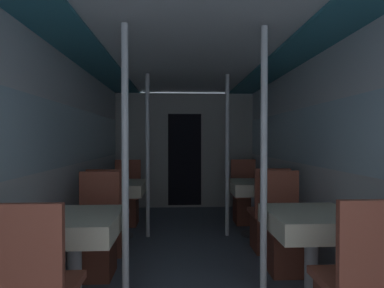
% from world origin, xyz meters
% --- Properties ---
extents(wall_left, '(0.05, 6.63, 2.20)m').
position_xyz_m(wall_left, '(-1.35, 1.92, 1.14)').
color(wall_left, silver).
rests_on(wall_left, ground_plane).
extents(wall_right, '(0.05, 6.63, 2.20)m').
position_xyz_m(wall_right, '(1.35, 1.92, 1.14)').
color(wall_right, silver).
rests_on(wall_right, ground_plane).
extents(ceiling_panel, '(2.70, 6.63, 0.07)m').
position_xyz_m(ceiling_panel, '(0.00, 1.92, 2.25)').
color(ceiling_panel, silver).
rests_on(ceiling_panel, wall_left).
extents(bulkhead_far, '(2.65, 0.09, 2.20)m').
position_xyz_m(bulkhead_far, '(0.00, 4.41, 1.10)').
color(bulkhead_far, '#A8A8A3').
rests_on(bulkhead_far, ground_plane).
extents(dining_table_left_0, '(0.68, 0.68, 0.74)m').
position_xyz_m(dining_table_left_0, '(-0.93, 0.92, 0.62)').
color(dining_table_left_0, '#4C4C51').
rests_on(dining_table_left_0, ground_plane).
extents(chair_left_far_0, '(0.41, 0.41, 0.99)m').
position_xyz_m(chair_left_far_0, '(-0.93, 1.52, 0.31)').
color(chair_left_far_0, brown).
rests_on(chair_left_far_0, ground_plane).
extents(support_pole_left_0, '(0.05, 0.05, 2.20)m').
position_xyz_m(support_pole_left_0, '(-0.54, 0.92, 1.10)').
color(support_pole_left_0, silver).
rests_on(support_pole_left_0, ground_plane).
extents(dining_table_left_1, '(0.68, 0.68, 0.74)m').
position_xyz_m(dining_table_left_1, '(-0.93, 2.66, 0.62)').
color(dining_table_left_1, '#4C4C51').
rests_on(dining_table_left_1, ground_plane).
extents(chair_left_near_1, '(0.41, 0.41, 0.99)m').
position_xyz_m(chair_left_near_1, '(-0.93, 2.06, 0.31)').
color(chair_left_near_1, brown).
rests_on(chair_left_near_1, ground_plane).
extents(chair_left_far_1, '(0.41, 0.41, 0.99)m').
position_xyz_m(chair_left_far_1, '(-0.93, 3.25, 0.31)').
color(chair_left_far_1, brown).
rests_on(chair_left_far_1, ground_plane).
extents(support_pole_left_1, '(0.05, 0.05, 2.20)m').
position_xyz_m(support_pole_left_1, '(-0.54, 2.66, 1.10)').
color(support_pole_left_1, silver).
rests_on(support_pole_left_1, ground_plane).
extents(dining_table_right_0, '(0.68, 0.68, 0.74)m').
position_xyz_m(dining_table_right_0, '(0.93, 0.92, 0.62)').
color(dining_table_right_0, '#4C4C51').
rests_on(dining_table_right_0, ground_plane).
extents(chair_right_far_0, '(0.41, 0.41, 0.99)m').
position_xyz_m(chair_right_far_0, '(0.93, 1.52, 0.31)').
color(chair_right_far_0, brown).
rests_on(chair_right_far_0, ground_plane).
extents(support_pole_right_0, '(0.05, 0.05, 2.20)m').
position_xyz_m(support_pole_right_0, '(0.54, 0.92, 1.10)').
color(support_pole_right_0, silver).
rests_on(support_pole_right_0, ground_plane).
extents(dining_table_right_1, '(0.68, 0.68, 0.74)m').
position_xyz_m(dining_table_right_1, '(0.93, 2.66, 0.62)').
color(dining_table_right_1, '#4C4C51').
rests_on(dining_table_right_1, ground_plane).
extents(chair_right_near_1, '(0.41, 0.41, 0.99)m').
position_xyz_m(chair_right_near_1, '(0.93, 2.06, 0.31)').
color(chair_right_near_1, brown).
rests_on(chair_right_near_1, ground_plane).
extents(chair_right_far_1, '(0.41, 0.41, 0.99)m').
position_xyz_m(chair_right_far_1, '(0.93, 3.25, 0.31)').
color(chair_right_far_1, brown).
rests_on(chair_right_far_1, ground_plane).
extents(support_pole_right_1, '(0.05, 0.05, 2.20)m').
position_xyz_m(support_pole_right_1, '(0.54, 2.66, 1.10)').
color(support_pole_right_1, silver).
rests_on(support_pole_right_1, ground_plane).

